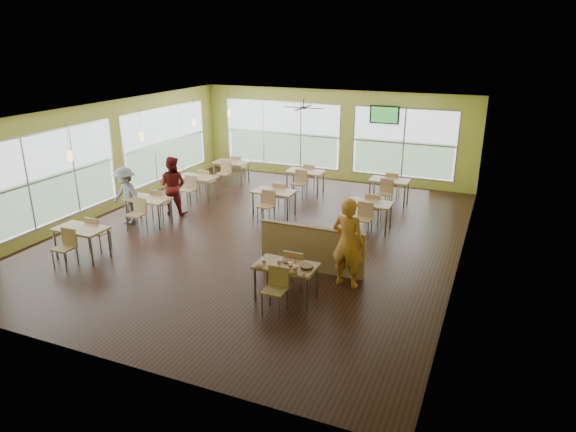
{
  "coord_description": "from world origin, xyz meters",
  "views": [
    {
      "loc": [
        5.58,
        -11.37,
        4.97
      ],
      "look_at": [
        1.33,
        -1.32,
        1.12
      ],
      "focal_mm": 32.0,
      "sensor_mm": 36.0,
      "label": 1
    }
  ],
  "objects_px": {
    "half_wall_divider": "(312,249)",
    "food_basket": "(307,267)",
    "man_plaid": "(348,243)",
    "main_table": "(286,270)"
  },
  "relations": [
    {
      "from": "half_wall_divider",
      "to": "man_plaid",
      "type": "relative_size",
      "value": 1.25
    },
    {
      "from": "half_wall_divider",
      "to": "food_basket",
      "type": "height_order",
      "value": "half_wall_divider"
    },
    {
      "from": "man_plaid",
      "to": "food_basket",
      "type": "height_order",
      "value": "man_plaid"
    },
    {
      "from": "main_table",
      "to": "half_wall_divider",
      "type": "bearing_deg",
      "value": 90.0
    },
    {
      "from": "main_table",
      "to": "food_basket",
      "type": "relative_size",
      "value": 5.72
    },
    {
      "from": "main_table",
      "to": "half_wall_divider",
      "type": "xyz_separation_m",
      "value": [
        0.0,
        1.45,
        -0.11
      ]
    },
    {
      "from": "man_plaid",
      "to": "food_basket",
      "type": "bearing_deg",
      "value": 72.05
    },
    {
      "from": "main_table",
      "to": "man_plaid",
      "type": "bearing_deg",
      "value": 49.03
    },
    {
      "from": "half_wall_divider",
      "to": "food_basket",
      "type": "xyz_separation_m",
      "value": [
        0.43,
        -1.45,
        0.26
      ]
    },
    {
      "from": "main_table",
      "to": "man_plaid",
      "type": "relative_size",
      "value": 0.79
    }
  ]
}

